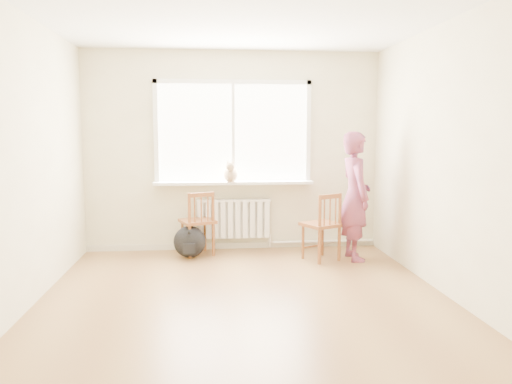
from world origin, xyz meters
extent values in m
plane|color=olive|center=(0.00, 0.00, 0.00)|extent=(4.50, 4.50, 0.00)
plane|color=white|center=(0.00, 0.00, 2.70)|extent=(4.50, 4.50, 0.00)
cube|color=beige|center=(0.00, 2.25, 1.35)|extent=(4.00, 0.01, 2.70)
cube|color=white|center=(0.00, 2.23, 1.60)|extent=(2.00, 0.02, 1.30)
cube|color=white|center=(0.00, 2.21, 2.28)|extent=(2.12, 0.05, 0.06)
cube|color=white|center=(-1.03, 2.21, 1.60)|extent=(0.06, 0.05, 1.42)
cube|color=white|center=(1.03, 2.21, 1.60)|extent=(0.06, 0.05, 1.42)
cube|color=white|center=(0.00, 2.21, 1.60)|extent=(0.04, 0.05, 1.30)
cube|color=white|center=(0.00, 2.14, 0.93)|extent=(2.15, 0.22, 0.04)
cube|color=white|center=(0.00, 2.20, 0.43)|extent=(1.00, 0.02, 0.55)
cube|color=white|center=(0.00, 2.15, 0.43)|extent=(1.00, 0.10, 0.51)
cube|color=white|center=(0.00, 2.15, 0.69)|extent=(1.00, 0.12, 0.03)
cylinder|color=silver|center=(1.25, 2.19, 0.08)|extent=(1.40, 0.04, 0.04)
cube|color=beige|center=(0.00, 2.23, 0.04)|extent=(4.00, 0.03, 0.08)
cube|color=#975A2B|center=(-0.49, 1.93, 0.45)|extent=(0.53, 0.52, 0.04)
cylinder|color=#975A2B|center=(-0.39, 2.13, 0.22)|extent=(0.04, 0.04, 0.45)
cylinder|color=#975A2B|center=(-0.70, 2.03, 0.22)|extent=(0.04, 0.04, 0.45)
cylinder|color=#975A2B|center=(-0.29, 1.83, 0.22)|extent=(0.04, 0.04, 0.45)
cylinder|color=#975A2B|center=(-0.59, 1.73, 0.22)|extent=(0.04, 0.04, 0.45)
cylinder|color=#975A2B|center=(-0.29, 1.83, 0.42)|extent=(0.04, 0.04, 0.85)
cylinder|color=#975A2B|center=(-0.59, 1.73, 0.42)|extent=(0.04, 0.04, 0.85)
cube|color=#975A2B|center=(-0.44, 1.78, 0.82)|extent=(0.33, 0.15, 0.05)
cylinder|color=#975A2B|center=(-0.35, 1.81, 0.64)|extent=(0.02, 0.02, 0.34)
cylinder|color=#975A2B|center=(-0.44, 1.78, 0.64)|extent=(0.02, 0.02, 0.34)
cylinder|color=#975A2B|center=(-0.52, 1.75, 0.64)|extent=(0.02, 0.02, 0.34)
cube|color=#975A2B|center=(1.07, 1.52, 0.46)|extent=(0.56, 0.55, 0.04)
cylinder|color=#975A2B|center=(1.14, 1.73, 0.23)|extent=(0.04, 0.04, 0.46)
cylinder|color=#975A2B|center=(0.85, 1.59, 0.23)|extent=(0.04, 0.04, 0.46)
cylinder|color=#975A2B|center=(1.29, 1.45, 0.23)|extent=(0.04, 0.04, 0.46)
cylinder|color=#975A2B|center=(1.00, 1.30, 0.23)|extent=(0.04, 0.04, 0.46)
cylinder|color=#975A2B|center=(1.29, 1.45, 0.43)|extent=(0.04, 0.04, 0.86)
cylinder|color=#975A2B|center=(1.00, 1.30, 0.43)|extent=(0.04, 0.04, 0.86)
cube|color=#975A2B|center=(1.15, 1.37, 0.83)|extent=(0.33, 0.19, 0.06)
cylinder|color=#975A2B|center=(1.23, 1.41, 0.65)|extent=(0.02, 0.02, 0.34)
cylinder|color=#975A2B|center=(1.15, 1.37, 0.65)|extent=(0.02, 0.02, 0.34)
cylinder|color=#975A2B|center=(1.06, 1.33, 0.65)|extent=(0.02, 0.02, 0.34)
imported|color=#B63C64|center=(1.50, 1.51, 0.81)|extent=(0.42, 0.61, 1.62)
ellipsoid|color=#D2B28F|center=(-0.05, 2.07, 1.06)|extent=(0.21, 0.30, 0.21)
sphere|color=#D2B28F|center=(-0.05, 1.93, 1.17)|extent=(0.12, 0.12, 0.12)
cone|color=#D2B28F|center=(-0.09, 1.93, 1.22)|extent=(0.04, 0.04, 0.05)
cone|color=#D2B28F|center=(-0.02, 1.93, 1.22)|extent=(0.04, 0.04, 0.05)
cylinder|color=#D2B28F|center=(-0.04, 2.22, 0.99)|extent=(0.04, 0.20, 0.03)
cylinder|color=#D2B28F|center=(-0.09, 1.96, 1.00)|extent=(0.03, 0.03, 0.11)
cylinder|color=#D2B28F|center=(-0.02, 1.96, 1.00)|extent=(0.03, 0.03, 0.11)
ellipsoid|color=black|center=(-0.59, 1.79, 0.21)|extent=(0.43, 0.33, 0.41)
camera|label=1|loc=(-0.35, -4.57, 1.63)|focal=35.00mm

